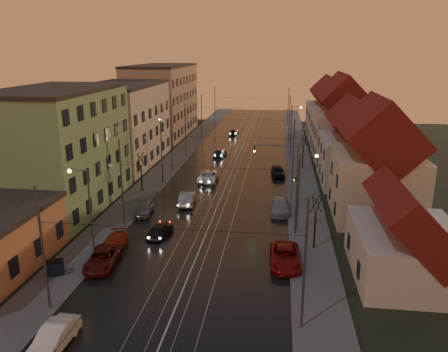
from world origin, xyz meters
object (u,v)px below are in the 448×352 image
at_px(street_lamp_1, 302,184).
at_px(street_lamp_2, 169,139).
at_px(driving_car_4, 234,132).
at_px(parked_right_0, 285,257).
at_px(street_lamp_3, 293,124).
at_px(parked_left_3, 144,208).
at_px(dumpster, 55,268).
at_px(parked_left_0, 53,338).
at_px(parked_right_2, 278,171).
at_px(traffic_light_mast, 289,165).
at_px(driving_car_0, 160,230).
at_px(driving_car_3, 220,153).
at_px(driving_car_1, 187,198).
at_px(parked_left_1, 103,259).
at_px(street_lamp_0, 86,204).
at_px(parked_right_1, 280,206).
at_px(parked_left_2, 113,244).
at_px(driving_car_2, 208,176).

distance_m(street_lamp_1, street_lamp_2, 27.05).
distance_m(driving_car_4, parked_right_0, 57.59).
height_order(street_lamp_3, parked_left_3, street_lamp_3).
relative_size(parked_right_0, dumpster, 4.45).
relative_size(driving_car_4, parked_left_3, 0.93).
bearing_deg(parked_left_0, parked_right_2, 73.40).
height_order(traffic_light_mast, driving_car_4, traffic_light_mast).
bearing_deg(street_lamp_3, driving_car_0, -108.96).
xyz_separation_m(driving_car_0, driving_car_4, (1.59, 52.39, -0.04)).
distance_m(parked_left_0, dumpster, 9.30).
bearing_deg(traffic_light_mast, driving_car_4, 104.53).
xyz_separation_m(street_lamp_2, traffic_light_mast, (17.10, -12.00, -0.29)).
bearing_deg(driving_car_0, street_lamp_3, -102.32).
bearing_deg(driving_car_3, parked_right_0, 110.69).
distance_m(street_lamp_3, driving_car_3, 14.18).
bearing_deg(street_lamp_3, parked_left_3, -116.53).
relative_size(parked_right_0, parked_right_2, 1.22).
distance_m(street_lamp_1, driving_car_1, 14.66).
xyz_separation_m(street_lamp_1, driving_car_4, (-11.82, 49.32, -4.25)).
bearing_deg(driving_car_4, parked_left_1, 92.43).
distance_m(street_lamp_1, parked_right_0, 8.56).
bearing_deg(dumpster, parked_right_2, 38.31).
bearing_deg(street_lamp_1, driving_car_0, -167.15).
height_order(street_lamp_0, parked_left_3, street_lamp_0).
height_order(street_lamp_2, parked_left_1, street_lamp_2).
distance_m(street_lamp_2, parked_right_1, 22.49).
bearing_deg(parked_left_2, parked_right_2, 56.98).
bearing_deg(street_lamp_3, driving_car_4, 131.58).
bearing_deg(traffic_light_mast, street_lamp_2, 144.93).
bearing_deg(driving_car_2, driving_car_3, -91.09).
distance_m(driving_car_1, parked_left_1, 16.11).
bearing_deg(dumpster, street_lamp_1, 8.01).
height_order(driving_car_2, driving_car_4, driving_car_2).
height_order(street_lamp_2, traffic_light_mast, street_lamp_2).
distance_m(driving_car_1, driving_car_2, 9.67).
xyz_separation_m(street_lamp_2, parked_right_2, (15.86, -0.63, -4.14)).
height_order(driving_car_0, parked_left_3, parked_left_3).
height_order(street_lamp_2, parked_right_0, street_lamp_2).
xyz_separation_m(driving_car_1, parked_left_3, (-4.04, -3.60, -0.09)).
bearing_deg(dumpster, parked_left_1, 11.37).
distance_m(parked_left_2, dumpster, 5.73).
height_order(street_lamp_0, parked_right_2, street_lamp_0).
bearing_deg(street_lamp_3, dumpster, -112.36).
bearing_deg(street_lamp_1, traffic_light_mast, 97.91).
bearing_deg(driving_car_0, driving_car_1, -88.07).
relative_size(driving_car_0, parked_left_0, 0.92).
bearing_deg(street_lamp_1, parked_left_1, -150.06).
height_order(driving_car_1, parked_left_1, driving_car_1).
distance_m(parked_left_0, parked_left_1, 10.41).
height_order(street_lamp_0, parked_right_0, street_lamp_0).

